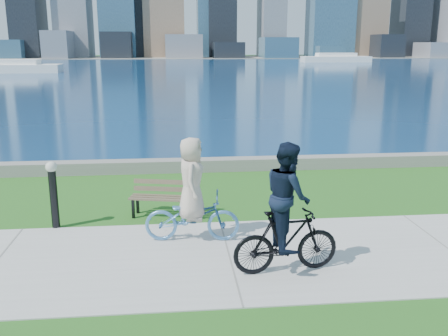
% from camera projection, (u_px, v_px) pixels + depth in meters
% --- Properties ---
extents(ground, '(320.00, 320.00, 0.00)m').
position_uv_depth(ground, '(229.00, 258.00, 8.74)').
color(ground, '#1E5616').
rests_on(ground, ground).
extents(concrete_path, '(80.00, 3.50, 0.02)m').
position_uv_depth(concrete_path, '(229.00, 257.00, 8.73)').
color(concrete_path, '#ABABA6').
rests_on(concrete_path, ground).
extents(seawall, '(90.00, 0.50, 0.35)m').
position_uv_depth(seawall, '(206.00, 165.00, 14.68)').
color(seawall, slate).
rests_on(seawall, ground).
extents(bay_water, '(320.00, 131.00, 0.01)m').
position_uv_depth(bay_water, '(178.00, 67.00, 78.23)').
color(bay_water, navy).
rests_on(bay_water, ground).
extents(far_shore, '(320.00, 30.00, 0.12)m').
position_uv_depth(far_shore, '(176.00, 57.00, 134.19)').
color(far_shore, gray).
rests_on(far_shore, ground).
extents(ferry_near, '(12.37, 3.53, 1.68)m').
position_uv_depth(ferry_near, '(11.00, 67.00, 63.42)').
color(ferry_near, white).
rests_on(ferry_near, ground).
extents(ferry_far, '(13.56, 3.87, 1.84)m').
position_uv_depth(ferry_far, '(336.00, 58.00, 99.64)').
color(ferry_far, white).
rests_on(ferry_far, ground).
extents(park_bench, '(1.55, 0.82, 0.76)m').
position_uv_depth(park_bench, '(165.00, 195.00, 10.76)').
color(park_bench, black).
rests_on(park_bench, ground).
extents(bollard_lamp, '(0.22, 0.22, 1.39)m').
position_uv_depth(bollard_lamp, '(53.00, 190.00, 9.95)').
color(bollard_lamp, black).
rests_on(bollard_lamp, ground).
extents(cyclist_woman, '(0.79, 1.83, 1.98)m').
position_uv_depth(cyclist_woman, '(192.00, 203.00, 9.29)').
color(cyclist_woman, '#4F88C0').
rests_on(cyclist_woman, ground).
extents(cyclist_man, '(0.73, 1.79, 2.15)m').
position_uv_depth(cyclist_man, '(287.00, 219.00, 7.95)').
color(cyclist_man, black).
rests_on(cyclist_man, ground).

